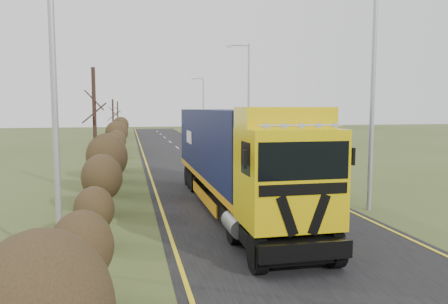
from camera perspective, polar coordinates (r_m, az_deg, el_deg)
name	(u,v)px	position (r m, az deg, el deg)	size (l,w,h in m)	color
ground	(250,207)	(18.54, 3.47, -7.21)	(160.00, 160.00, 0.00)	#404D21
road	(208,173)	(28.13, -2.10, -2.71)	(8.00, 120.00, 0.02)	black
layby	(259,154)	(39.31, 4.63, -0.28)	(6.00, 18.00, 0.02)	#2F2D2A
lane_markings	(209,173)	(27.83, -1.99, -2.76)	(7.52, 116.00, 0.01)	yellow
hedgerow	(110,153)	(25.42, -14.67, -0.15)	(2.24, 102.04, 6.05)	#302315
lorry	(234,152)	(17.65, 1.30, -0.03)	(2.93, 15.04, 4.19)	black
car_red_hatchback	(252,151)	(35.91, 3.71, 0.12)	(1.46, 3.62, 1.23)	#981C07
car_blue_sedan	(280,146)	(39.52, 7.38, 0.79)	(1.58, 4.54, 1.49)	#0B103C
streetlight_near	(370,81)	(18.47, 18.57, 8.82)	(2.01, 0.19, 9.49)	#A0A2A5
streetlight_mid	(247,94)	(38.36, 3.05, 7.56)	(2.05, 0.19, 9.67)	#A0A2A5
streetlight_far	(203,105)	(62.50, -2.81, 6.21)	(1.79, 0.18, 8.40)	#A0A2A5
left_pole	(53,63)	(11.77, -21.45, 10.81)	(0.16, 0.16, 10.56)	#A0A2A5
speed_sign	(270,148)	(29.09, 6.01, 0.55)	(0.61, 0.10, 2.20)	#A0A2A5
warning_board	(226,139)	(45.05, 0.21, 1.77)	(0.64, 0.11, 1.67)	#A0A2A5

